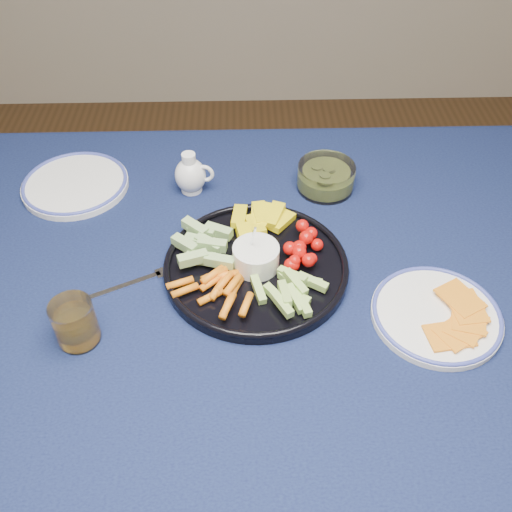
{
  "coord_description": "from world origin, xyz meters",
  "views": [
    {
      "loc": [
        0.09,
        -0.69,
        1.51
      ],
      "look_at": [
        0.11,
        0.05,
        0.79
      ],
      "focal_mm": 40.0,
      "sensor_mm": 36.0,
      "label": 1
    }
  ],
  "objects_px": {
    "creamer_pitcher": "(191,175)",
    "side_plate_extra": "(75,184)",
    "dining_table": "(197,321)",
    "juice_tumbler": "(76,325)",
    "cheese_plate": "(437,313)",
    "pickle_bowl": "(326,178)",
    "crudite_platter": "(255,264)"
  },
  "relations": [
    {
      "from": "pickle_bowl",
      "to": "cheese_plate",
      "type": "relative_size",
      "value": 0.55
    },
    {
      "from": "dining_table",
      "to": "cheese_plate",
      "type": "distance_m",
      "value": 0.44
    },
    {
      "from": "pickle_bowl",
      "to": "juice_tumbler",
      "type": "xyz_separation_m",
      "value": [
        -0.46,
        -0.4,
        0.01
      ]
    },
    {
      "from": "cheese_plate",
      "to": "juice_tumbler",
      "type": "distance_m",
      "value": 0.61
    },
    {
      "from": "creamer_pitcher",
      "to": "juice_tumbler",
      "type": "bearing_deg",
      "value": -112.74
    },
    {
      "from": "dining_table",
      "to": "crudite_platter",
      "type": "height_order",
      "value": "crudite_platter"
    },
    {
      "from": "creamer_pitcher",
      "to": "juice_tumbler",
      "type": "xyz_separation_m",
      "value": [
        -0.17,
        -0.4,
        -0.0
      ]
    },
    {
      "from": "juice_tumbler",
      "to": "side_plate_extra",
      "type": "distance_m",
      "value": 0.42
    },
    {
      "from": "dining_table",
      "to": "side_plate_extra",
      "type": "relative_size",
      "value": 7.3
    },
    {
      "from": "juice_tumbler",
      "to": "dining_table",
      "type": "bearing_deg",
      "value": 28.85
    },
    {
      "from": "dining_table",
      "to": "creamer_pitcher",
      "type": "xyz_separation_m",
      "value": [
        -0.02,
        0.3,
        0.13
      ]
    },
    {
      "from": "side_plate_extra",
      "to": "crudite_platter",
      "type": "bearing_deg",
      "value": -34.55
    },
    {
      "from": "creamer_pitcher",
      "to": "juice_tumbler",
      "type": "height_order",
      "value": "creamer_pitcher"
    },
    {
      "from": "creamer_pitcher",
      "to": "cheese_plate",
      "type": "relative_size",
      "value": 0.42
    },
    {
      "from": "cheese_plate",
      "to": "side_plate_extra",
      "type": "height_order",
      "value": "cheese_plate"
    },
    {
      "from": "juice_tumbler",
      "to": "side_plate_extra",
      "type": "height_order",
      "value": "juice_tumbler"
    },
    {
      "from": "pickle_bowl",
      "to": "juice_tumbler",
      "type": "relative_size",
      "value": 1.48
    },
    {
      "from": "crudite_platter",
      "to": "juice_tumbler",
      "type": "bearing_deg",
      "value": -153.46
    },
    {
      "from": "pickle_bowl",
      "to": "creamer_pitcher",
      "type": "bearing_deg",
      "value": 179.99
    },
    {
      "from": "creamer_pitcher",
      "to": "side_plate_extra",
      "type": "bearing_deg",
      "value": 176.58
    },
    {
      "from": "juice_tumbler",
      "to": "side_plate_extra",
      "type": "bearing_deg",
      "value": 102.06
    },
    {
      "from": "cheese_plate",
      "to": "side_plate_extra",
      "type": "distance_m",
      "value": 0.79
    },
    {
      "from": "pickle_bowl",
      "to": "dining_table",
      "type": "bearing_deg",
      "value": -132.59
    },
    {
      "from": "creamer_pitcher",
      "to": "dining_table",
      "type": "bearing_deg",
      "value": -86.56
    },
    {
      "from": "crudite_platter",
      "to": "pickle_bowl",
      "type": "relative_size",
      "value": 2.79
    },
    {
      "from": "pickle_bowl",
      "to": "juice_tumbler",
      "type": "distance_m",
      "value": 0.6
    },
    {
      "from": "dining_table",
      "to": "pickle_bowl",
      "type": "height_order",
      "value": "pickle_bowl"
    },
    {
      "from": "cheese_plate",
      "to": "crudite_platter",
      "type": "bearing_deg",
      "value": 158.76
    },
    {
      "from": "cheese_plate",
      "to": "juice_tumbler",
      "type": "bearing_deg",
      "value": -177.41
    },
    {
      "from": "creamer_pitcher",
      "to": "cheese_plate",
      "type": "height_order",
      "value": "creamer_pitcher"
    },
    {
      "from": "juice_tumbler",
      "to": "cheese_plate",
      "type": "bearing_deg",
      "value": 2.59
    },
    {
      "from": "creamer_pitcher",
      "to": "cheese_plate",
      "type": "distance_m",
      "value": 0.57
    }
  ]
}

